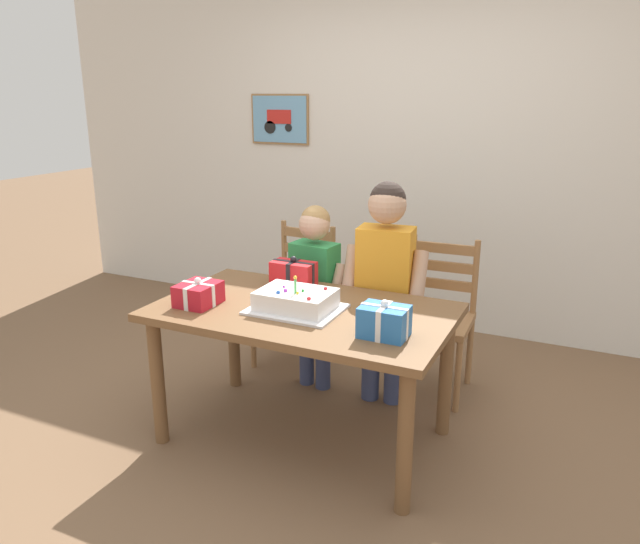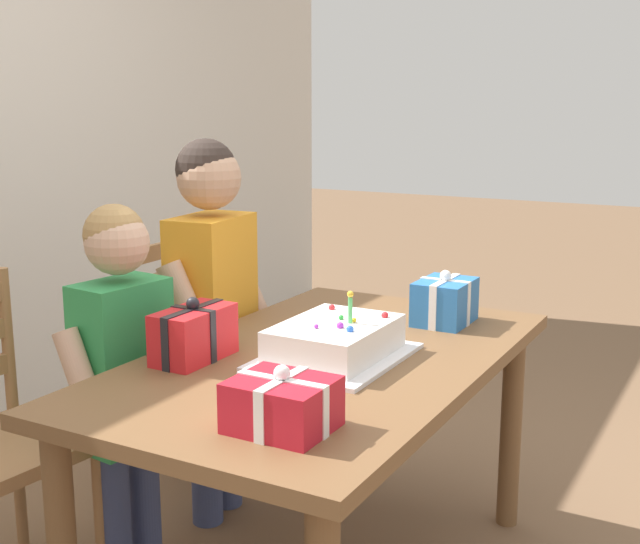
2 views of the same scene
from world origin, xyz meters
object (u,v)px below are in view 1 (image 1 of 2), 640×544
at_px(child_older, 385,273).
at_px(birthday_cake, 296,301).
at_px(chair_right, 436,317).
at_px(child_younger, 314,280).
at_px(gift_box_beside_cake, 198,294).
at_px(chair_left, 296,295).
at_px(gift_box_corner_small, 294,274).
at_px(gift_box_red_large, 384,321).
at_px(dining_table, 303,326).

bearing_deg(child_older, birthday_cake, -113.12).
relative_size(chair_right, child_younger, 0.81).
bearing_deg(chair_right, birthday_cake, -119.24).
xyz_separation_m(gift_box_beside_cake, chair_left, (0.04, 1.00, -0.31)).
height_order(gift_box_corner_small, child_younger, child_younger).
height_order(gift_box_corner_small, chair_right, chair_right).
xyz_separation_m(gift_box_red_large, child_older, (-0.25, 0.72, -0.00)).
relative_size(dining_table, gift_box_corner_small, 5.99).
bearing_deg(child_older, chair_right, 49.86).
distance_m(birthday_cake, child_older, 0.64).
relative_size(chair_right, child_older, 0.71).
relative_size(birthday_cake, gift_box_corner_small, 1.80).
bearing_deg(gift_box_red_large, child_younger, 133.49).
bearing_deg(chair_right, gift_box_corner_small, -141.41).
distance_m(gift_box_red_large, gift_box_corner_small, 0.82).
relative_size(gift_box_corner_small, chair_left, 0.27).
height_order(gift_box_corner_small, child_older, child_older).
height_order(gift_box_beside_cake, child_older, child_older).
xyz_separation_m(gift_box_red_large, gift_box_corner_small, (-0.68, 0.46, 0.00)).
bearing_deg(dining_table, birthday_cake, -112.98).
relative_size(gift_box_beside_cake, child_older, 0.17).
bearing_deg(gift_box_corner_small, dining_table, -55.13).
relative_size(birthday_cake, child_older, 0.34).
height_order(dining_table, gift_box_corner_small, gift_box_corner_small).
distance_m(gift_box_red_large, chair_right, 1.05).
distance_m(gift_box_red_large, child_older, 0.76).
height_order(gift_box_beside_cake, gift_box_corner_small, gift_box_corner_small).
distance_m(chair_left, child_younger, 0.44).
xyz_separation_m(chair_left, child_older, (0.70, -0.28, 0.32)).
bearing_deg(birthday_cake, child_older, 66.88).
height_order(chair_left, child_younger, child_younger).
bearing_deg(gift_box_red_large, birthday_cake, 165.73).
distance_m(birthday_cake, gift_box_red_large, 0.52).
xyz_separation_m(chair_right, child_younger, (-0.67, -0.28, 0.22)).
distance_m(chair_left, child_older, 0.82).
relative_size(dining_table, gift_box_red_large, 6.85).
relative_size(birthday_cake, child_younger, 0.39).
bearing_deg(gift_box_beside_cake, child_older, 44.41).
bearing_deg(dining_table, gift_box_beside_cake, -161.18).
bearing_deg(gift_box_corner_small, chair_right, 38.59).
height_order(gift_box_red_large, child_older, child_older).
height_order(dining_table, birthday_cake, birthday_cake).
bearing_deg(dining_table, gift_box_red_large, -19.22).
xyz_separation_m(birthday_cake, gift_box_beside_cake, (-0.48, -0.13, 0.01)).
bearing_deg(chair_right, dining_table, -119.53).
distance_m(dining_table, gift_box_corner_small, 0.39).
xyz_separation_m(dining_table, chair_right, (0.47, 0.83, -0.16)).
height_order(birthday_cake, chair_left, chair_left).
bearing_deg(birthday_cake, child_younger, 107.19).
xyz_separation_m(gift_box_red_large, chair_left, (-0.95, 1.00, -0.32)).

